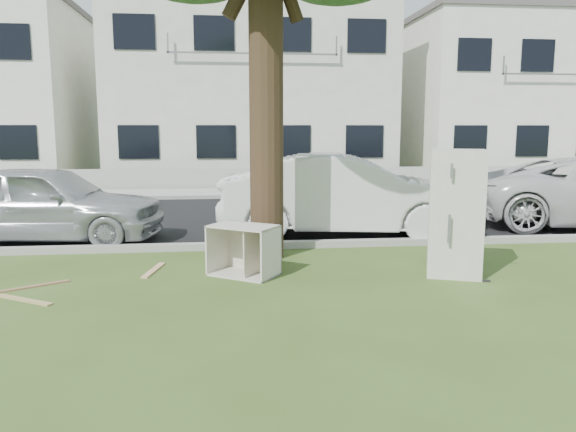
{
  "coord_description": "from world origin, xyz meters",
  "views": [
    {
      "loc": [
        -1.06,
        -7.19,
        2.1
      ],
      "look_at": [
        -0.19,
        0.6,
        0.87
      ],
      "focal_mm": 35.0,
      "sensor_mm": 36.0,
      "label": 1
    }
  ],
  "objects": [
    {
      "name": "car_center",
      "position": [
        1.28,
        3.49,
        0.8
      ],
      "size": [
        5.07,
        2.43,
        1.6
      ],
      "primitive_type": "imported",
      "rotation": [
        0.0,
        0.0,
        1.41
      ],
      "color": "silver",
      "rests_on": "ground"
    },
    {
      "name": "sidewalk",
      "position": [
        0.0,
        11.0,
        0.01
      ],
      "size": [
        120.0,
        2.8,
        0.01
      ],
      "primitive_type": "cube",
      "color": "gray",
      "rests_on": "ground"
    },
    {
      "name": "road",
      "position": [
        0.0,
        6.0,
        0.01
      ],
      "size": [
        120.0,
        7.0,
        0.01
      ],
      "primitive_type": "cube",
      "color": "black",
      "rests_on": "ground"
    },
    {
      "name": "kerb_near",
      "position": [
        0.0,
        2.45,
        0.0
      ],
      "size": [
        120.0,
        0.18,
        0.12
      ],
      "primitive_type": "cube",
      "color": "gray",
      "rests_on": "ground"
    },
    {
      "name": "ground",
      "position": [
        0.0,
        0.0,
        0.0
      ],
      "size": [
        120.0,
        120.0,
        0.0
      ],
      "primitive_type": "plane",
      "color": "#384C1B"
    },
    {
      "name": "cabinet",
      "position": [
        -0.82,
        0.69,
        0.36
      ],
      "size": [
        1.1,
        1.0,
        0.73
      ],
      "primitive_type": "cube",
      "rotation": [
        0.0,
        0.0,
        -0.59
      ],
      "color": "silver",
      "rests_on": "ground"
    },
    {
      "name": "plank_a",
      "position": [
        -3.68,
        0.35,
        0.01
      ],
      "size": [
        0.94,
        0.63,
        0.02
      ],
      "primitive_type": "cube",
      "rotation": [
        0.0,
        0.0,
        0.56
      ],
      "color": "#866141",
      "rests_on": "ground"
    },
    {
      "name": "plank_c",
      "position": [
        -2.14,
        1.07,
        0.01
      ],
      "size": [
        0.26,
        0.87,
        0.02
      ],
      "primitive_type": "cube",
      "rotation": [
        0.0,
        0.0,
        1.38
      ],
      "color": "tan",
      "rests_on": "ground"
    },
    {
      "name": "townhouse_right",
      "position": [
        12.0,
        17.5,
        3.42
      ],
      "size": [
        10.2,
        8.16,
        6.84
      ],
      "color": "white",
      "rests_on": "ground"
    },
    {
      "name": "car_left",
      "position": [
        -4.38,
        3.53,
        0.73
      ],
      "size": [
        4.47,
        2.28,
        1.46
      ],
      "primitive_type": "imported",
      "rotation": [
        0.0,
        0.0,
        1.44
      ],
      "color": "#A4A7AB",
      "rests_on": "ground"
    },
    {
      "name": "plank_b",
      "position": [
        -3.55,
        -0.23,
        0.01
      ],
      "size": [
        0.82,
        0.56,
        0.02
      ],
      "primitive_type": "cube",
      "rotation": [
        0.0,
        0.0,
        -0.56
      ],
      "color": "tan",
      "rests_on": "ground"
    },
    {
      "name": "kerb_far",
      "position": [
        0.0,
        9.55,
        0.0
      ],
      "size": [
        120.0,
        0.18,
        0.12
      ],
      "primitive_type": "cube",
      "color": "gray",
      "rests_on": "ground"
    },
    {
      "name": "fridge",
      "position": [
        2.2,
        0.39,
        0.9
      ],
      "size": [
        0.93,
        0.9,
        1.8
      ],
      "primitive_type": "cube",
      "rotation": [
        0.0,
        0.0,
        -0.35
      ],
      "color": "silver",
      "rests_on": "ground"
    },
    {
      "name": "low_wall",
      "position": [
        0.0,
        12.6,
        0.35
      ],
      "size": [
        120.0,
        0.15,
        0.7
      ],
      "primitive_type": "cube",
      "color": "gray",
      "rests_on": "ground"
    },
    {
      "name": "townhouse_center",
      "position": [
        0.0,
        17.5,
        3.72
      ],
      "size": [
        11.22,
        8.16,
        7.44
      ],
      "color": "silver",
      "rests_on": "ground"
    }
  ]
}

